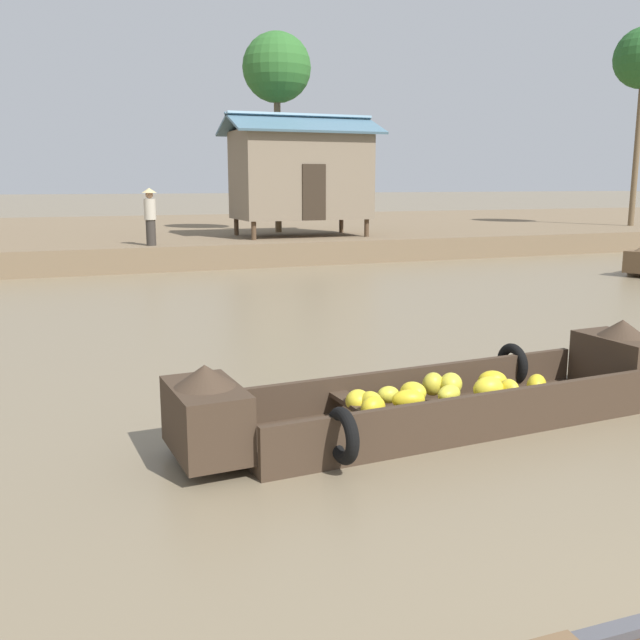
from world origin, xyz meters
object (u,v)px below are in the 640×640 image
(banana_boat, at_px, (441,397))
(palm_tree_far, at_px, (277,69))
(vendor_person, at_px, (150,214))
(stilt_house_mid_right, at_px, (300,173))

(banana_boat, relative_size, palm_tree_far, 0.82)
(palm_tree_far, xyz_separation_m, vendor_person, (-5.20, -4.08, -4.84))
(stilt_house_mid_right, distance_m, vendor_person, 5.83)
(banana_boat, relative_size, vendor_person, 3.47)
(vendor_person, bearing_deg, banana_boat, -86.37)
(palm_tree_far, distance_m, vendor_person, 8.19)
(banana_boat, height_order, stilt_house_mid_right, stilt_house_mid_right)
(palm_tree_far, relative_size, vendor_person, 4.25)
(banana_boat, distance_m, palm_tree_far, 20.39)
(banana_boat, bearing_deg, palm_tree_far, 77.35)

